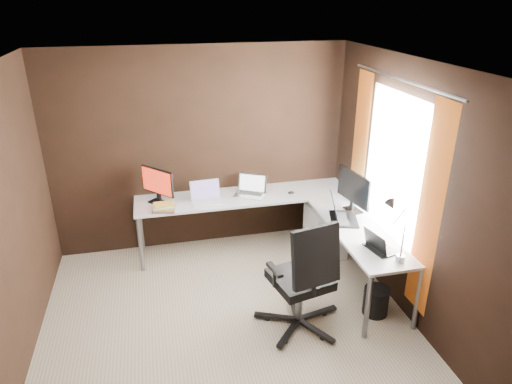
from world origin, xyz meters
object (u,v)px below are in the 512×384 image
monitor_right (354,189)px  book_stack (164,207)px  desk_lamp (395,222)px  laptop_black_big (340,215)px  office_chair (302,297)px  laptop_silver (251,190)px  drawer_pedestal (325,231)px  laptop_black_small (379,246)px  wastebasket (376,301)px  monitor_left (157,184)px  laptop_white (206,197)px

monitor_right → book_stack: size_ratio=2.09×
monitor_right → desk_lamp: bearing=165.5°
laptop_black_big → office_chair: size_ratio=0.40×
desk_lamp → office_chair: desk_lamp is taller
laptop_black_big → book_stack: (-1.88, 0.68, -0.02)m
laptop_black_big → desk_lamp: desk_lamp is taller
monitor_right → office_chair: (-0.89, -0.92, -0.65)m
laptop_silver → book_stack: 1.09m
book_stack → office_chair: bearing=-49.8°
drawer_pedestal → laptop_black_small: (0.05, -1.22, 0.48)m
monitor_right → laptop_silver: 1.27m
laptop_black_small → office_chair: (-0.78, -0.05, -0.43)m
wastebasket → monitor_right: bearing=84.7°
laptop_black_small → book_stack: size_ratio=1.28×
drawer_pedestal → monitor_left: 2.13m
office_chair → wastebasket: size_ratio=4.03×
laptop_silver → laptop_black_big: (0.81, -0.90, 0.01)m
drawer_pedestal → laptop_silver: bearing=157.1°
monitor_left → laptop_black_big: (1.92, -0.91, -0.18)m
laptop_black_big → monitor_left: bearing=80.9°
monitor_right → laptop_white: size_ratio=1.55×
laptop_black_small → desk_lamp: 0.38m
desk_lamp → wastebasket: size_ratio=2.06×
laptop_black_big → wastebasket: (0.13, -0.72, -0.64)m
laptop_white → laptop_black_big: bearing=-35.1°
laptop_black_small → office_chair: bearing=80.8°
drawer_pedestal → laptop_white: (-1.43, 0.30, 0.48)m
laptop_white → book_stack: 0.53m
laptop_silver → desk_lamp: desk_lamp is taller
laptop_silver → desk_lamp: (0.95, -1.75, 0.33)m
monitor_right → book_stack: 2.17m
laptop_black_big → laptop_black_small: 0.70m
laptop_black_big → book_stack: size_ratio=1.73×
drawer_pedestal → laptop_silver: laptop_silver is taller
laptop_silver → office_chair: size_ratio=0.37×
wastebasket → office_chair: bearing=-178.8°
office_chair → laptop_black_big: bearing=35.3°
laptop_white → desk_lamp: bearing=-51.8°
desk_lamp → laptop_black_small: bearing=100.9°
wastebasket → laptop_black_small: bearing=125.9°
monitor_left → laptop_silver: bearing=47.6°
laptop_black_small → monitor_left: bearing=38.8°
laptop_silver → wastebasket: size_ratio=1.50×
laptop_black_big → wastebasket: 0.98m
monitor_right → laptop_silver: (-1.02, 0.72, -0.22)m
office_chair → laptop_black_small: bearing=-8.7°
drawer_pedestal → wastebasket: size_ratio=2.04×
drawer_pedestal → office_chair: bearing=-120.1°
laptop_white → monitor_right: bearing=-26.2°
monitor_left → desk_lamp: 2.72m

